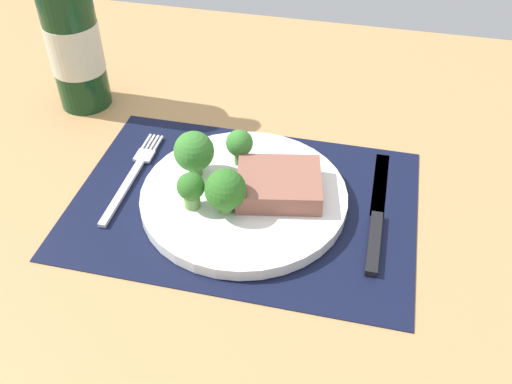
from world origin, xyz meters
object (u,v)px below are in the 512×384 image
(wine_bottle, at_px, (73,37))
(plate, at_px, (244,197))
(fork, at_px, (132,175))
(knife, at_px, (377,218))
(steak, at_px, (279,184))

(wine_bottle, bearing_deg, plate, -30.09)
(fork, height_order, knife, knife)
(steak, distance_m, fork, 0.20)
(knife, height_order, wine_bottle, wine_bottle)
(knife, relative_size, wine_bottle, 0.77)
(fork, xyz_separation_m, knife, (0.33, -0.01, 0.00))
(fork, bearing_deg, wine_bottle, 128.31)
(plate, distance_m, wine_bottle, 0.36)
(steak, distance_m, knife, 0.13)
(knife, bearing_deg, wine_bottle, 160.45)
(fork, distance_m, knife, 0.33)
(steak, bearing_deg, knife, -2.16)
(plate, bearing_deg, steak, 13.15)
(knife, xyz_separation_m, wine_bottle, (-0.47, 0.17, 0.11))
(plate, bearing_deg, wine_bottle, 149.91)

